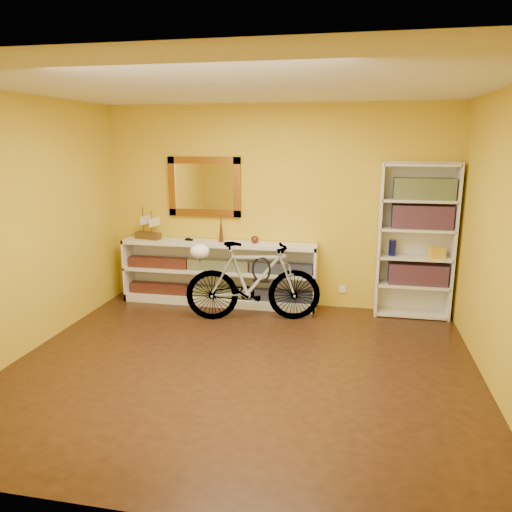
% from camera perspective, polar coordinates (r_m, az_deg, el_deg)
% --- Properties ---
extents(floor, '(4.50, 4.00, 0.01)m').
position_cam_1_polar(floor, '(4.92, -1.65, -12.77)').
color(floor, black).
rests_on(floor, ground).
extents(ceiling, '(4.50, 4.00, 0.01)m').
position_cam_1_polar(ceiling, '(4.44, -1.89, 19.10)').
color(ceiling, silver).
rests_on(ceiling, ground).
extents(back_wall, '(4.50, 0.01, 2.60)m').
position_cam_1_polar(back_wall, '(6.44, 2.30, 5.65)').
color(back_wall, gold).
rests_on(back_wall, ground).
extents(left_wall, '(0.01, 4.00, 2.60)m').
position_cam_1_polar(left_wall, '(5.47, -25.48, 2.99)').
color(left_wall, gold).
rests_on(left_wall, ground).
extents(right_wall, '(0.01, 4.00, 2.60)m').
position_cam_1_polar(right_wall, '(4.56, 27.04, 1.02)').
color(right_wall, gold).
rests_on(right_wall, ground).
extents(gilt_mirror, '(0.98, 0.06, 0.78)m').
position_cam_1_polar(gilt_mirror, '(6.59, -5.99, 7.95)').
color(gilt_mirror, brown).
rests_on(gilt_mirror, back_wall).
extents(wall_socket, '(0.09, 0.02, 0.09)m').
position_cam_1_polar(wall_socket, '(6.57, 9.98, -3.78)').
color(wall_socket, silver).
rests_on(wall_socket, back_wall).
extents(console_unit, '(2.60, 0.35, 0.85)m').
position_cam_1_polar(console_unit, '(6.59, -4.32, -1.98)').
color(console_unit, silver).
rests_on(console_unit, floor).
extents(cd_row_lower, '(2.50, 0.13, 0.14)m').
position_cam_1_polar(cd_row_lower, '(6.64, -4.33, -4.14)').
color(cd_row_lower, black).
rests_on(cd_row_lower, console_unit).
extents(cd_row_upper, '(2.50, 0.13, 0.14)m').
position_cam_1_polar(cd_row_upper, '(6.54, -4.39, -1.09)').
color(cd_row_upper, navy).
rests_on(cd_row_upper, console_unit).
extents(model_ship, '(0.38, 0.21, 0.43)m').
position_cam_1_polar(model_ship, '(6.78, -12.44, 3.71)').
color(model_ship, '#432E13').
rests_on(model_ship, console_unit).
extents(toy_car, '(0.00, 0.00, 0.00)m').
position_cam_1_polar(toy_car, '(6.61, -7.74, 1.78)').
color(toy_car, black).
rests_on(toy_car, console_unit).
extents(bronze_ornament, '(0.06, 0.06, 0.36)m').
position_cam_1_polar(bronze_ornament, '(6.45, -4.06, 3.21)').
color(bronze_ornament, '#502A1B').
rests_on(bronze_ornament, console_unit).
extents(decorative_orb, '(0.10, 0.10, 0.10)m').
position_cam_1_polar(decorative_orb, '(6.37, -0.13, 1.91)').
color(decorative_orb, '#502A1B').
rests_on(decorative_orb, console_unit).
extents(bookcase, '(0.90, 0.30, 1.90)m').
position_cam_1_polar(bookcase, '(6.30, 17.96, 1.61)').
color(bookcase, silver).
rests_on(bookcase, floor).
extents(book_row_a, '(0.70, 0.22, 0.26)m').
position_cam_1_polar(book_row_a, '(6.40, 18.14, -1.97)').
color(book_row_a, maroon).
rests_on(book_row_a, bookcase).
extents(book_row_b, '(0.70, 0.22, 0.28)m').
position_cam_1_polar(book_row_b, '(6.26, 18.61, 4.32)').
color(book_row_b, maroon).
rests_on(book_row_b, bookcase).
extents(book_row_c, '(0.70, 0.22, 0.25)m').
position_cam_1_polar(book_row_c, '(6.22, 18.84, 7.37)').
color(book_row_c, navy).
rests_on(book_row_c, bookcase).
extents(travel_mug, '(0.09, 0.09, 0.20)m').
position_cam_1_polar(travel_mug, '(6.27, 15.47, 0.91)').
color(travel_mug, navy).
rests_on(travel_mug, bookcase).
extents(red_tin, '(0.17, 0.17, 0.19)m').
position_cam_1_polar(red_tin, '(6.22, 16.49, 7.26)').
color(red_tin, maroon).
rests_on(red_tin, bookcase).
extents(yellow_bag, '(0.20, 0.16, 0.14)m').
position_cam_1_polar(yellow_bag, '(6.32, 20.17, 0.38)').
color(yellow_bag, gold).
rests_on(yellow_bag, bookcase).
extents(bicycle, '(0.76, 1.72, 0.98)m').
position_cam_1_polar(bicycle, '(5.96, -0.33, -2.94)').
color(bicycle, silver).
rests_on(bicycle, floor).
extents(helmet, '(0.24, 0.23, 0.18)m').
position_cam_1_polar(helmet, '(5.90, -6.52, 0.54)').
color(helmet, white).
rests_on(helmet, bicycle).
extents(u_lock, '(0.23, 0.02, 0.23)m').
position_cam_1_polar(u_lock, '(5.92, 0.62, -1.57)').
color(u_lock, black).
rests_on(u_lock, bicycle).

